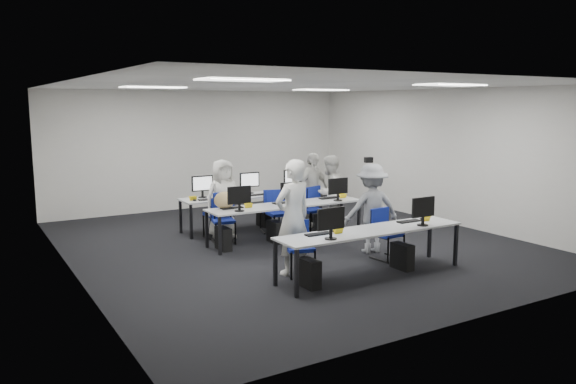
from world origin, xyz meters
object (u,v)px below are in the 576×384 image
chair_7 (307,214)px  student_3 (312,190)px  chair_5 (219,223)px  student_1 (329,192)px  chair_0 (299,258)px  chair_2 (223,229)px  desk_front (371,233)px  desk_mid (286,207)px  chair_4 (311,218)px  chair_3 (279,222)px  student_0 (293,217)px  chair_1 (387,243)px  chair_6 (272,218)px  student_2 (223,199)px  photographer (372,208)px

chair_7 → student_3: (0.16, 0.03, 0.52)m
chair_5 → student_1: (2.45, -0.33, 0.48)m
chair_0 → chair_2: bearing=110.3°
desk_front → desk_mid: size_ratio=1.00×
chair_0 → chair_2: chair_0 is taller
chair_7 → chair_4: bearing=-125.3°
chair_3 → student_3: 1.26m
desk_front → chair_5: (-1.05, 3.48, -0.38)m
chair_2 → student_0: student_0 is taller
chair_3 → desk_mid: bearing=-96.7°
chair_1 → chair_5: size_ratio=0.90×
desk_front → chair_6: size_ratio=3.48×
desk_front → student_3: bearing=71.3°
desk_mid → chair_2: (-1.12, 0.51, -0.42)m
chair_6 → student_1: student_1 is taller
chair_1 → chair_2: 3.18m
student_0 → student_3: student_0 is taller
desk_mid → chair_4: (0.92, 0.55, -0.41)m
student_0 → chair_7: bearing=-134.4°
desk_mid → student_0: bearing=-117.8°
chair_2 → student_0: 2.50m
chair_0 → student_2: student_2 is taller
chair_4 → chair_5: chair_5 is taller
chair_4 → photographer: 2.12m
chair_4 → chair_7: 0.35m
chair_1 → chair_7: bearing=81.0°
chair_7 → desk_front: bearing=-123.8°
chair_1 → chair_7: chair_7 is taller
chair_1 → student_0: 1.94m
chair_3 → chair_5: bearing=168.3°
student_0 → chair_2: bearing=-95.5°
chair_4 → student_2: bearing=162.9°
chair_0 → photographer: 2.00m
desk_front → student_0: (-1.00, 0.70, 0.23)m
desk_mid → chair_5: 1.42m
student_0 → desk_front: bearing=137.0°
chair_6 → student_0: bearing=-95.2°
chair_0 → chair_4: 3.18m
chair_7 → student_3: 0.54m
chair_7 → student_0: bearing=-143.5°
chair_0 → chair_4: bearing=70.4°
chair_5 → chair_1: bearing=-63.0°
chair_2 → chair_6: chair_6 is taller
student_1 → student_2: size_ratio=1.00×
chair_6 → student_3: bearing=20.2°
student_3 → chair_0: bearing=-136.9°
student_1 → student_0: bearing=21.4°
student_1 → chair_4: bearing=-23.9°
photographer → student_1: bearing=-89.0°
chair_3 → chair_4: bearing=9.8°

